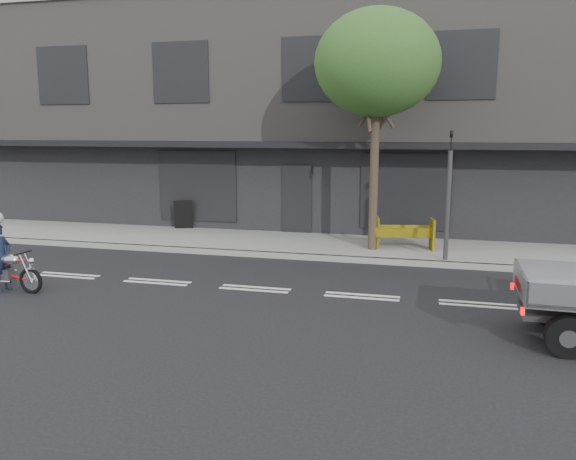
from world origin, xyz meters
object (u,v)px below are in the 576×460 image
(traffic_light_pole, at_px, (448,203))
(rider, at_px, (1,257))
(sandwich_board, at_px, (184,214))
(motorcycle, at_px, (8,270))
(street_tree, at_px, (377,64))
(construction_barrier, at_px, (404,234))

(traffic_light_pole, distance_m, rider, 10.78)
(traffic_light_pole, xyz_separation_m, sandwich_board, (-8.63, 2.65, -1.00))
(motorcycle, relative_size, rider, 1.18)
(motorcycle, height_order, rider, rider)
(street_tree, distance_m, traffic_light_pole, 4.23)
(street_tree, distance_m, sandwich_board, 8.29)
(rider, bearing_deg, traffic_light_pole, -60.69)
(street_tree, relative_size, traffic_light_pole, 1.93)
(motorcycle, bearing_deg, rider, -177.35)
(motorcycle, relative_size, sandwich_board, 1.80)
(construction_barrier, relative_size, sandwich_board, 1.66)
(street_tree, xyz_separation_m, traffic_light_pole, (2.00, -0.85, -3.63))
(street_tree, relative_size, sandwich_board, 6.78)
(traffic_light_pole, xyz_separation_m, construction_barrier, (-1.12, 0.96, -1.04))
(motorcycle, bearing_deg, sandwich_board, 86.45)
(motorcycle, height_order, construction_barrier, construction_barrier)
(sandwich_board, bearing_deg, street_tree, -34.92)
(construction_barrier, bearing_deg, street_tree, -172.64)
(street_tree, bearing_deg, motorcycle, -142.72)
(sandwich_board, bearing_deg, motorcycle, -115.95)
(construction_barrier, bearing_deg, traffic_light_pole, -40.71)
(street_tree, xyz_separation_m, motorcycle, (-7.45, -5.67, -4.80))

